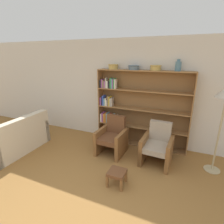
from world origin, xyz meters
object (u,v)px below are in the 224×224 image
(bookshelf, at_px, (134,109))
(bowl_cream, at_px, (156,67))
(armchair_cushioned, at_px, (157,146))
(footstool, at_px, (117,174))
(bowl_stoneware, at_px, (134,67))
(couch, at_px, (15,139))
(armchair_leather, at_px, (112,137))
(bowl_olive, at_px, (113,66))
(vase_tall, at_px, (178,66))

(bookshelf, bearing_deg, bowl_cream, -2.92)
(bookshelf, distance_m, armchair_cushioned, 1.18)
(footstool, bearing_deg, bowl_stoneware, 98.12)
(bowl_stoneware, bearing_deg, bowl_cream, 0.00)
(bookshelf, height_order, couch, bookshelf)
(bowl_stoneware, xyz_separation_m, armchair_leather, (-0.29, -0.65, -1.66))
(bowl_olive, relative_size, couch, 0.17)
(vase_tall, xyz_separation_m, armchair_leather, (-1.31, -0.65, -1.71))
(bowl_stoneware, height_order, armchair_leather, bowl_stoneware)
(armchair_leather, height_order, armchair_cushioned, same)
(footstool, bearing_deg, vase_tall, 65.66)
(bowl_stoneware, distance_m, footstool, 2.51)
(bowl_stoneware, xyz_separation_m, couch, (-2.60, -1.53, -1.74))
(footstool, bearing_deg, bookshelf, 96.93)
(bowl_olive, distance_m, couch, 3.10)
(bookshelf, bearing_deg, armchair_cushioned, -41.47)
(bowl_olive, relative_size, vase_tall, 1.02)
(couch, bearing_deg, armchair_leather, -69.28)
(bowl_cream, distance_m, armchair_cushioned, 1.80)
(bookshelf, relative_size, vase_tall, 9.17)
(bookshelf, bearing_deg, couch, -149.36)
(bowl_cream, xyz_separation_m, couch, (-3.12, -1.53, -1.74))
(bowl_olive, distance_m, bowl_cream, 1.07)
(bookshelf, distance_m, armchair_leather, 0.95)
(vase_tall, height_order, armchair_leather, vase_tall)
(bowl_olive, xyz_separation_m, footstool, (0.79, -1.71, -1.83))
(bowl_olive, height_order, armchair_leather, bowl_olive)
(armchair_cushioned, height_order, footstool, armchair_cushioned)
(bowl_stoneware, distance_m, couch, 3.48)
(armchair_cushioned, bearing_deg, bowl_stoneware, -36.21)
(bowl_stoneware, bearing_deg, armchair_cushioned, -39.20)
(armchair_cushioned, bearing_deg, armchair_leather, 2.99)
(bowl_olive, xyz_separation_m, armchair_leather, (0.25, -0.65, -1.66))
(armchair_leather, distance_m, footstool, 1.20)
(bowl_cream, height_order, armchair_cushioned, bowl_cream)
(bookshelf, xyz_separation_m, footstool, (0.21, -1.73, -0.75))
(bowl_cream, bearing_deg, couch, -153.86)
(bowl_cream, distance_m, vase_tall, 0.49)
(bowl_olive, height_order, couch, bowl_olive)
(bowl_stoneware, bearing_deg, bowl_olive, 180.00)
(armchair_cushioned, bearing_deg, bookshelf, -38.48)
(vase_tall, xyz_separation_m, footstool, (-0.77, -1.71, -1.87))
(armchair_leather, bearing_deg, bowl_stoneware, -111.83)
(bowl_olive, bearing_deg, vase_tall, 0.00)
(bowl_stoneware, relative_size, armchair_cushioned, 0.31)
(bowl_olive, distance_m, bowl_stoneware, 0.55)
(bookshelf, height_order, bowl_stoneware, bowl_stoneware)
(bowl_cream, xyz_separation_m, footstool, (-0.28, -1.71, -1.83))
(armchair_cushioned, bearing_deg, bowl_cream, -64.36)
(bowl_olive, height_order, footstool, bowl_olive)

